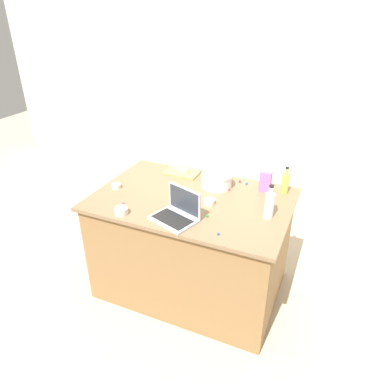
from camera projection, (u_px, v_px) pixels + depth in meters
name	position (u px, v px, depth m)	size (l,w,h in m)	color
ground_plane	(192.00, 285.00, 3.22)	(12.00, 12.00, 0.00)	#B7A88E
wall_back	(263.00, 91.00, 4.40)	(8.00, 0.10, 2.60)	beige
island_counter	(192.00, 244.00, 3.01)	(1.53, 1.02, 0.90)	olive
laptop	(177.00, 213.00, 2.51)	(0.36, 0.32, 0.22)	#B7B7BC
mixing_bowl_large	(217.00, 180.00, 2.95)	(0.26, 0.26, 0.12)	white
bottle_oil	(285.00, 183.00, 2.84)	(0.06, 0.06, 0.22)	#DBC64C
bottle_vinegar	(269.00, 205.00, 2.50)	(0.07, 0.07, 0.25)	white
cutting_board	(182.00, 172.00, 3.20)	(0.30, 0.21, 0.02)	tan
butter_stick_left	(183.00, 171.00, 3.17)	(0.11, 0.04, 0.04)	#F4E58C
butter_stick_right	(178.00, 168.00, 3.23)	(0.11, 0.04, 0.04)	#F4E58C
ramekin_small	(209.00, 202.00, 2.70)	(0.08, 0.08, 0.04)	beige
ramekin_medium	(121.00, 211.00, 2.57)	(0.10, 0.10, 0.05)	beige
ramekin_wide	(116.00, 186.00, 2.94)	(0.07, 0.07, 0.04)	beige
candy_bag	(265.00, 181.00, 2.86)	(0.09, 0.06, 0.17)	pink
candy_0	(123.00, 203.00, 2.71)	(0.02, 0.02, 0.02)	#CC3399
candy_1	(218.00, 233.00, 2.35)	(0.02, 0.02, 0.02)	blue
candy_2	(229.00, 190.00, 2.90)	(0.02, 0.02, 0.02)	red
candy_3	(183.00, 202.00, 2.73)	(0.02, 0.02, 0.02)	green
candy_4	(240.00, 181.00, 3.04)	(0.02, 0.02, 0.02)	red
candy_5	(247.00, 183.00, 3.00)	(0.02, 0.02, 0.02)	blue
candy_6	(207.00, 216.00, 2.54)	(0.02, 0.02, 0.02)	green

